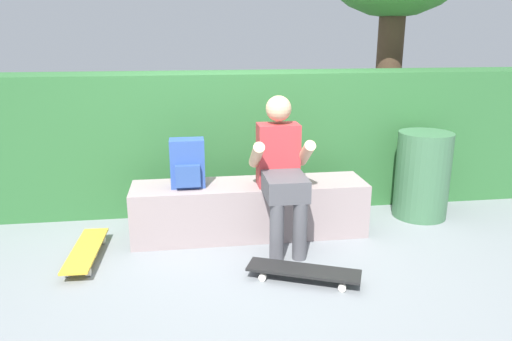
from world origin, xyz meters
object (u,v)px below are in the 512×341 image
backpack_on_bench (187,164)px  trash_bin (422,175)px  bench_main (250,209)px  person_skater (281,167)px  skateboard_near_person (304,271)px  skateboard_beside_bench (86,250)px

backpack_on_bench → trash_bin: bearing=5.5°
bench_main → person_skater: bearing=-43.7°
bench_main → backpack_on_bench: backpack_on_bench is taller
bench_main → person_skater: 0.53m
trash_bin → skateboard_near_person: bearing=-142.3°
skateboard_near_person → backpack_on_bench: 1.31m
bench_main → trash_bin: bearing=6.8°
skateboard_near_person → skateboard_beside_bench: same height
bench_main → person_skater: person_skater is taller
bench_main → backpack_on_bench: bearing=-179.0°
bench_main → trash_bin: trash_bin is taller
bench_main → skateboard_near_person: bench_main is taller
skateboard_beside_bench → backpack_on_bench: (0.81, 0.30, 0.58)m
person_skater → skateboard_near_person: bearing=-86.5°
skateboard_near_person → trash_bin: 1.80m
bench_main → skateboard_beside_bench: bench_main is taller
trash_bin → skateboard_beside_bench: bearing=-170.3°
skateboard_beside_bench → skateboard_near_person: bearing=-19.7°
person_skater → backpack_on_bench: (-0.75, 0.21, -0.00)m
skateboard_near_person → skateboard_beside_bench: size_ratio=1.01×
skateboard_near_person → backpack_on_bench: (-0.79, 0.87, 0.58)m
person_skater → backpack_on_bench: 0.77m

